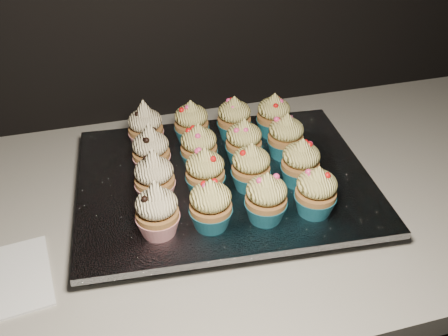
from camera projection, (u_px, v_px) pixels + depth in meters
name	position (u px, v px, depth m)	size (l,w,h in m)	color
worktop	(279.00, 194.00, 0.88)	(2.44, 0.64, 0.04)	beige
baking_tray	(224.00, 187.00, 0.85)	(0.44, 0.34, 0.02)	black
foil_lining	(224.00, 179.00, 0.84)	(0.48, 0.38, 0.01)	silver
cupcake_0	(157.00, 211.00, 0.70)	(0.06, 0.06, 0.10)	#AC1722
cupcake_1	(211.00, 205.00, 0.71)	(0.06, 0.06, 0.08)	#196579
cupcake_2	(266.00, 198.00, 0.73)	(0.06, 0.06, 0.08)	#196579
cupcake_3	(316.00, 192.00, 0.74)	(0.06, 0.06, 0.08)	#196579
cupcake_4	(155.00, 178.00, 0.76)	(0.06, 0.06, 0.10)	#AC1722
cupcake_5	(205.00, 173.00, 0.78)	(0.06, 0.06, 0.08)	#196579
cupcake_6	(251.00, 168.00, 0.79)	(0.06, 0.06, 0.08)	#196579
cupcake_7	(301.00, 163.00, 0.80)	(0.06, 0.06, 0.08)	#196579
cupcake_8	(151.00, 151.00, 0.82)	(0.06, 0.06, 0.10)	#AC1722
cupcake_9	(199.00, 147.00, 0.84)	(0.06, 0.06, 0.08)	#196579
cupcake_10	(244.00, 142.00, 0.85)	(0.06, 0.06, 0.08)	#196579
cupcake_11	(286.00, 137.00, 0.86)	(0.06, 0.06, 0.08)	#196579
cupcake_12	(146.00, 127.00, 0.89)	(0.06, 0.06, 0.10)	#AC1722
cupcake_13	(191.00, 123.00, 0.90)	(0.06, 0.06, 0.08)	#196579
cupcake_14	(234.00, 119.00, 0.91)	(0.06, 0.06, 0.08)	#196579
cupcake_15	(273.00, 116.00, 0.92)	(0.06, 0.06, 0.08)	#196579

